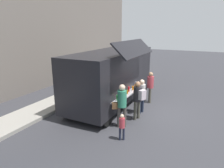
{
  "coord_description": "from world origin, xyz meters",
  "views": [
    {
      "loc": [
        -8.98,
        -2.59,
        3.87
      ],
      "look_at": [
        -0.75,
        1.57,
        1.3
      ],
      "focal_mm": 31.8,
      "sensor_mm": 36.0,
      "label": 1
    }
  ],
  "objects_px": {
    "customer_extra_browsing": "(150,84)",
    "food_truck_main": "(112,75)",
    "trash_bin": "(106,76)",
    "child_near_queue": "(122,125)",
    "customer_front_ordering": "(141,93)",
    "customer_mid_with_backpack": "(138,97)",
    "customer_rear_waiting": "(122,102)"
  },
  "relations": [
    {
      "from": "customer_extra_browsing",
      "to": "food_truck_main",
      "type": "bearing_deg",
      "value": 9.55
    },
    {
      "from": "customer_mid_with_backpack",
      "to": "child_near_queue",
      "type": "relative_size",
      "value": 1.71
    },
    {
      "from": "customer_front_ordering",
      "to": "child_near_queue",
      "type": "relative_size",
      "value": 1.62
    },
    {
      "from": "child_near_queue",
      "to": "customer_extra_browsing",
      "type": "bearing_deg",
      "value": -29.22
    },
    {
      "from": "customer_rear_waiting",
      "to": "customer_extra_browsing",
      "type": "relative_size",
      "value": 1.07
    },
    {
      "from": "customer_mid_with_backpack",
      "to": "child_near_queue",
      "type": "distance_m",
      "value": 1.93
    },
    {
      "from": "customer_rear_waiting",
      "to": "customer_extra_browsing",
      "type": "bearing_deg",
      "value": -35.78
    },
    {
      "from": "food_truck_main",
      "to": "customer_mid_with_backpack",
      "type": "relative_size",
      "value": 3.7
    },
    {
      "from": "trash_bin",
      "to": "customer_mid_with_backpack",
      "type": "bearing_deg",
      "value": -139.16
    },
    {
      "from": "customer_mid_with_backpack",
      "to": "trash_bin",
      "type": "bearing_deg",
      "value": -27.25
    },
    {
      "from": "trash_bin",
      "to": "customer_front_ordering",
      "type": "height_order",
      "value": "customer_front_ordering"
    },
    {
      "from": "trash_bin",
      "to": "child_near_queue",
      "type": "distance_m",
      "value": 8.01
    },
    {
      "from": "food_truck_main",
      "to": "customer_front_ordering",
      "type": "xyz_separation_m",
      "value": [
        -0.58,
        -1.8,
        -0.56
      ]
    },
    {
      "from": "customer_mid_with_backpack",
      "to": "customer_rear_waiting",
      "type": "xyz_separation_m",
      "value": [
        -0.96,
        0.35,
        0.01
      ]
    },
    {
      "from": "customer_rear_waiting",
      "to": "child_near_queue",
      "type": "relative_size",
      "value": 1.79
    },
    {
      "from": "customer_front_ordering",
      "to": "customer_mid_with_backpack",
      "type": "distance_m",
      "value": 0.76
    },
    {
      "from": "customer_extra_browsing",
      "to": "child_near_queue",
      "type": "distance_m",
      "value": 4.21
    },
    {
      "from": "customer_mid_with_backpack",
      "to": "customer_rear_waiting",
      "type": "relative_size",
      "value": 0.96
    },
    {
      "from": "trash_bin",
      "to": "child_near_queue",
      "type": "bearing_deg",
      "value": -147.51
    },
    {
      "from": "food_truck_main",
      "to": "trash_bin",
      "type": "distance_m",
      "value": 4.37
    },
    {
      "from": "trash_bin",
      "to": "customer_extra_browsing",
      "type": "distance_m",
      "value": 4.86
    },
    {
      "from": "child_near_queue",
      "to": "customer_front_ordering",
      "type": "bearing_deg",
      "value": -28.19
    },
    {
      "from": "food_truck_main",
      "to": "customer_extra_browsing",
      "type": "bearing_deg",
      "value": -61.37
    },
    {
      "from": "customer_rear_waiting",
      "to": "child_near_queue",
      "type": "bearing_deg",
      "value": 173.48
    },
    {
      "from": "customer_mid_with_backpack",
      "to": "child_near_queue",
      "type": "height_order",
      "value": "customer_mid_with_backpack"
    },
    {
      "from": "customer_front_ordering",
      "to": "trash_bin",
      "type": "bearing_deg",
      "value": -29.72
    },
    {
      "from": "food_truck_main",
      "to": "customer_mid_with_backpack",
      "type": "height_order",
      "value": "food_truck_main"
    },
    {
      "from": "customer_front_ordering",
      "to": "customer_mid_with_backpack",
      "type": "bearing_deg",
      "value": 112.78
    },
    {
      "from": "customer_extra_browsing",
      "to": "child_near_queue",
      "type": "relative_size",
      "value": 1.68
    },
    {
      "from": "customer_front_ordering",
      "to": "child_near_queue",
      "type": "xyz_separation_m",
      "value": [
        -2.62,
        -0.18,
        -0.37
      ]
    },
    {
      "from": "customer_front_ordering",
      "to": "customer_extra_browsing",
      "type": "xyz_separation_m",
      "value": [
        1.56,
        0.03,
        0.04
      ]
    },
    {
      "from": "trash_bin",
      "to": "food_truck_main",
      "type": "bearing_deg",
      "value": -146.91
    }
  ]
}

